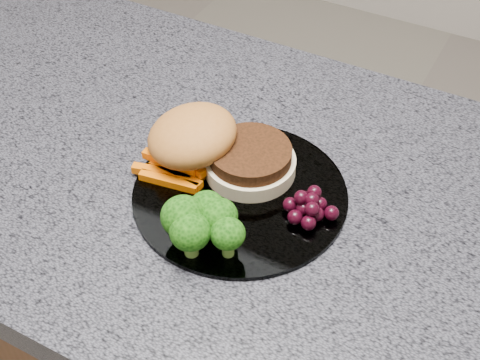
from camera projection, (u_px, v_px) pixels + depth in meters
name	position (u px, v px, depth m)	size (l,w,h in m)	color
island_cabinet	(197.00, 354.00, 1.18)	(1.20, 0.60, 0.86)	#52301C
countertop	(182.00, 169.00, 0.87)	(1.20, 0.60, 0.04)	#54535E
plate	(240.00, 194.00, 0.81)	(0.26, 0.26, 0.01)	white
burger	(213.00, 147.00, 0.82)	(0.21, 0.15, 0.06)	beige
carrot_sticks	(173.00, 169.00, 0.82)	(0.09, 0.06, 0.02)	#E96203
broccoli	(201.00, 221.00, 0.72)	(0.10, 0.08, 0.06)	olive
grape_bunch	(309.00, 207.00, 0.77)	(0.07, 0.05, 0.03)	black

